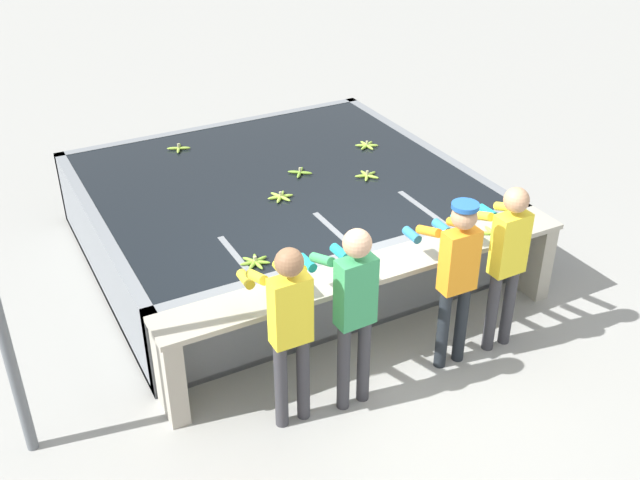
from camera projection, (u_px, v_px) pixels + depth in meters
ground_plane at (383, 358)px, 6.99m from camera, size 80.00×80.00×0.00m
wash_tank at (278, 214)px, 8.51m from camera, size 4.11×3.70×0.89m
work_ledge at (373, 291)px, 6.85m from camera, size 4.11×0.45×0.89m
worker_0 at (289, 321)px, 5.81m from camera, size 0.41×0.71×1.67m
worker_1 at (353, 302)px, 5.98m from camera, size 0.42×0.72×1.71m
worker_2 at (456, 269)px, 6.46m from camera, size 0.41×0.72×1.65m
worker_3 at (506, 254)px, 6.68m from camera, size 0.41×0.72×1.67m
banana_bunch_floating_0 at (367, 145)px, 9.04m from camera, size 0.26×0.28×0.08m
banana_bunch_floating_1 at (367, 176)px, 8.31m from camera, size 0.28×0.27×0.08m
banana_bunch_floating_2 at (255, 262)px, 6.75m from camera, size 0.28×0.28×0.08m
banana_bunch_floating_3 at (300, 172)px, 8.38m from camera, size 0.24×0.24×0.08m
banana_bunch_floating_4 at (179, 148)px, 8.97m from camera, size 0.27×0.27×0.08m
banana_bunch_floating_5 at (280, 197)px, 7.86m from camera, size 0.28×0.27×0.08m
banana_bunch_ledge_0 at (493, 233)px, 7.20m from camera, size 0.28×0.27×0.08m
knife_0 at (523, 222)px, 7.41m from camera, size 0.28×0.26×0.02m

